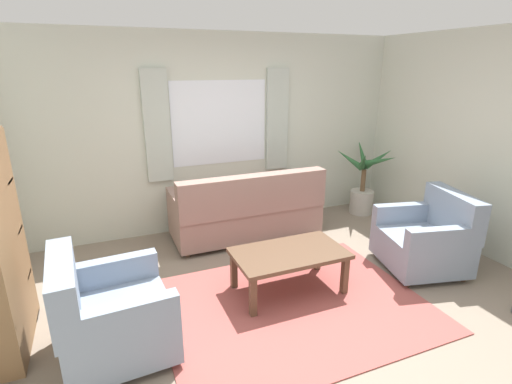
{
  "coord_description": "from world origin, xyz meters",
  "views": [
    {
      "loc": [
        -1.54,
        -2.8,
        2.17
      ],
      "look_at": [
        -0.1,
        0.7,
        0.94
      ],
      "focal_mm": 27.23,
      "sensor_mm": 36.0,
      "label": 1
    }
  ],
  "objects_px": {
    "armchair_left": "(108,315)",
    "potted_plant": "(363,186)",
    "couch": "(247,211)",
    "coffee_table": "(289,257)",
    "armchair_right": "(427,239)"
  },
  "relations": [
    {
      "from": "coffee_table",
      "to": "armchair_right",
      "type": "bearing_deg",
      "value": -5.58
    },
    {
      "from": "armchair_left",
      "to": "potted_plant",
      "type": "bearing_deg",
      "value": -67.91
    },
    {
      "from": "couch",
      "to": "armchair_left",
      "type": "bearing_deg",
      "value": 42.55
    },
    {
      "from": "couch",
      "to": "armchair_right",
      "type": "height_order",
      "value": "couch"
    },
    {
      "from": "couch",
      "to": "armchair_right",
      "type": "xyz_separation_m",
      "value": [
        1.55,
        -1.52,
        -0.01
      ]
    },
    {
      "from": "couch",
      "to": "armchair_right",
      "type": "relative_size",
      "value": 1.89
    },
    {
      "from": "couch",
      "to": "coffee_table",
      "type": "xyz_separation_m",
      "value": [
        -0.08,
        -1.36,
        0.01
      ]
    },
    {
      "from": "couch",
      "to": "armchair_left",
      "type": "distance_m",
      "value": 2.42
    },
    {
      "from": "coffee_table",
      "to": "potted_plant",
      "type": "xyz_separation_m",
      "value": [
        2.04,
        1.52,
        0.05
      ]
    },
    {
      "from": "armchair_right",
      "to": "coffee_table",
      "type": "relative_size",
      "value": 0.91
    },
    {
      "from": "armchair_right",
      "to": "potted_plant",
      "type": "xyz_separation_m",
      "value": [
        0.42,
        1.68,
        0.08
      ]
    },
    {
      "from": "couch",
      "to": "coffee_table",
      "type": "bearing_deg",
      "value": 86.55
    },
    {
      "from": "armchair_right",
      "to": "couch",
      "type": "bearing_deg",
      "value": -121.26
    },
    {
      "from": "armchair_left",
      "to": "potted_plant",
      "type": "xyz_separation_m",
      "value": [
        3.74,
        1.8,
        0.08
      ]
    },
    {
      "from": "couch",
      "to": "coffee_table",
      "type": "distance_m",
      "value": 1.36
    }
  ]
}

